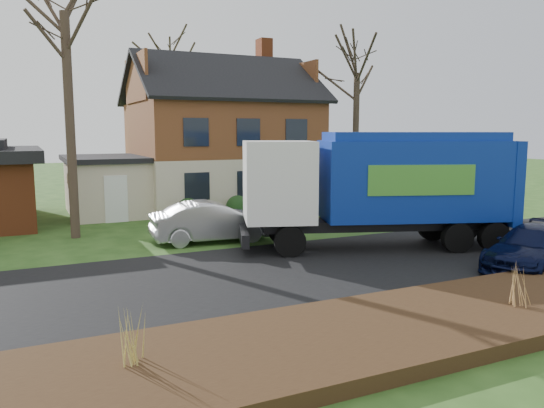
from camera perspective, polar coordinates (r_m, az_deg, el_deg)
name	(u,v)px	position (r m, az deg, el deg)	size (l,w,h in m)	color
ground	(319,267)	(16.07, 5.13, -6.79)	(120.00, 120.00, 0.00)	#254717
road	(319,267)	(16.07, 5.13, -6.76)	(80.00, 7.00, 0.02)	black
mulch_verge	(447,318)	(11.97, 18.34, -11.61)	(80.00, 3.50, 0.30)	black
main_house	(213,132)	(28.87, -6.35, 7.76)	(12.95, 8.95, 9.26)	beige
garbage_truck	(384,182)	(18.69, 11.98, 2.35)	(9.68, 5.46, 4.02)	black
silver_sedan	(213,222)	(19.61, -6.36, -1.90)	(1.58, 4.54, 1.50)	#A6A7AD
navy_wagon	(532,248)	(17.55, 26.16, -4.23)	(1.75, 4.30, 1.25)	black
tree_front_east	(358,50)	(28.39, 9.18, 16.02)	(3.60, 3.60, 10.01)	#392D22
tree_back	(170,40)	(38.54, -10.93, 16.97)	(3.88, 3.88, 12.29)	#3C3124
grass_clump_west	(130,337)	(9.13, -15.00, -13.67)	(0.34, 0.28, 0.89)	tan
grass_clump_mid	(520,285)	(12.81, 25.12, -7.88)	(0.32, 0.26, 0.89)	#A97E4A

